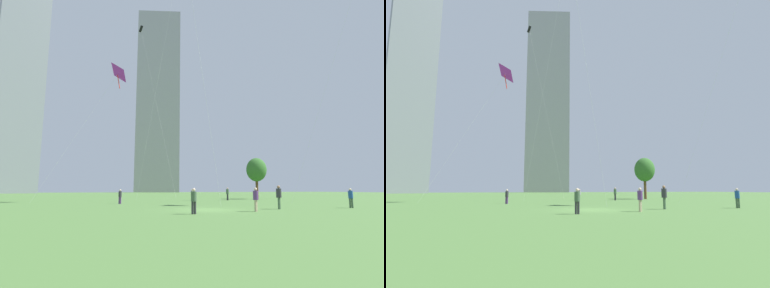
# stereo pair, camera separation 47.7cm
# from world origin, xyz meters

# --- Properties ---
(ground) EXTENTS (280.00, 280.00, 0.00)m
(ground) POSITION_xyz_m (0.00, 0.00, 0.00)
(ground) COLOR #4C7538
(person_standing_0) EXTENTS (0.37, 0.37, 1.68)m
(person_standing_0) POSITION_xyz_m (2.52, -2.89, 0.97)
(person_standing_0) COLOR tan
(person_standing_0) RESTS_ON ground
(person_standing_1) EXTENTS (0.36, 0.36, 1.60)m
(person_standing_1) POSITION_xyz_m (5.49, 18.47, 0.92)
(person_standing_1) COLOR #3F593F
(person_standing_1) RESTS_ON ground
(person_standing_2) EXTENTS (0.36, 0.36, 1.63)m
(person_standing_2) POSITION_xyz_m (-2.39, -3.43, 0.94)
(person_standing_2) COLOR #2D2D33
(person_standing_2) RESTS_ON ground
(person_standing_3) EXTENTS (0.40, 0.40, 1.82)m
(person_standing_3) POSITION_xyz_m (10.61, 17.50, 1.05)
(person_standing_3) COLOR #2D2D33
(person_standing_3) RESTS_ON ground
(person_standing_4) EXTENTS (0.35, 0.35, 1.56)m
(person_standing_4) POSITION_xyz_m (-5.24, 11.97, 0.90)
(person_standing_4) COLOR #593372
(person_standing_4) RESTS_ON ground
(person_standing_5) EXTENTS (0.42, 0.42, 1.87)m
(person_standing_5) POSITION_xyz_m (5.70, -1.25, 1.08)
(person_standing_5) COLOR #3F593F
(person_standing_5) RESTS_ON ground
(person_standing_6) EXTENTS (0.37, 0.37, 1.65)m
(person_standing_6) POSITION_xyz_m (12.36, -2.09, 0.95)
(person_standing_6) COLOR #3F593F
(person_standing_6) RESTS_ON ground
(kite_flying_1) EXTENTS (10.32, 2.32, 17.44)m
(kite_flying_1) POSITION_xyz_m (-5.48, 16.27, 16.50)
(kite_flying_1) COLOR silver
(kite_flying_1) RESTS_ON ground
(kite_flying_5) EXTENTS (5.42, 8.67, 33.50)m
(kite_flying_5) POSITION_xyz_m (0.05, 32.68, 32.53)
(kite_flying_5) COLOR silver
(kite_flying_5) RESTS_ON ground
(park_tree_0) EXTENTS (3.31, 3.31, 6.70)m
(park_tree_0) POSITION_xyz_m (17.66, 20.78, 4.72)
(park_tree_0) COLOR brown
(park_tree_0) RESTS_ON ground
(distant_highrise_0) EXTENTS (23.07, 23.75, 109.97)m
(distant_highrise_0) POSITION_xyz_m (-37.49, 117.61, 54.99)
(distant_highrise_0) COLOR gray
(distant_highrise_0) RESTS_ON ground
(distant_highrise_1) EXTENTS (27.92, 24.00, 102.71)m
(distant_highrise_1) POSITION_xyz_m (29.48, 139.56, 51.35)
(distant_highrise_1) COLOR #939399
(distant_highrise_1) RESTS_ON ground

